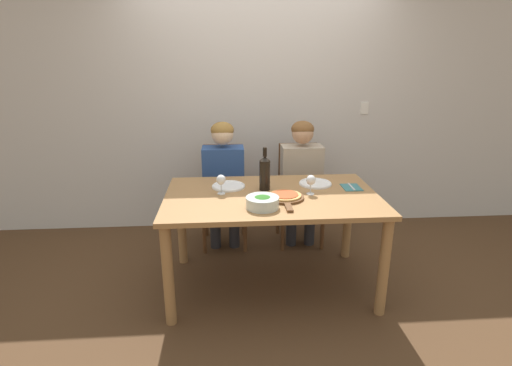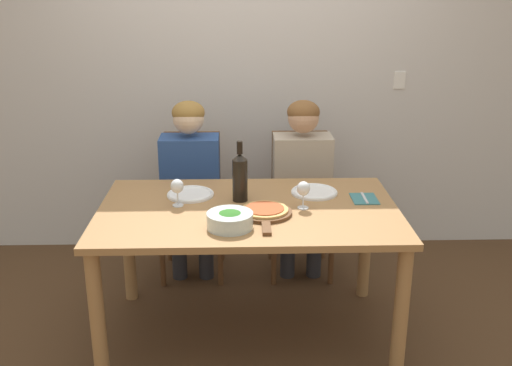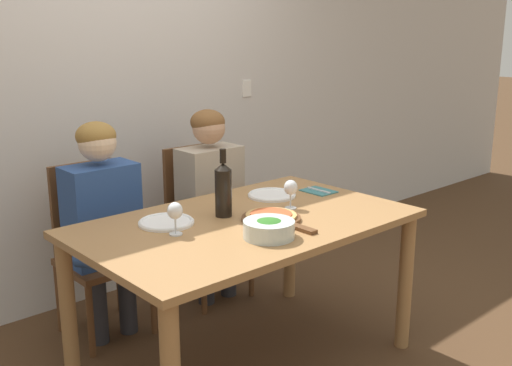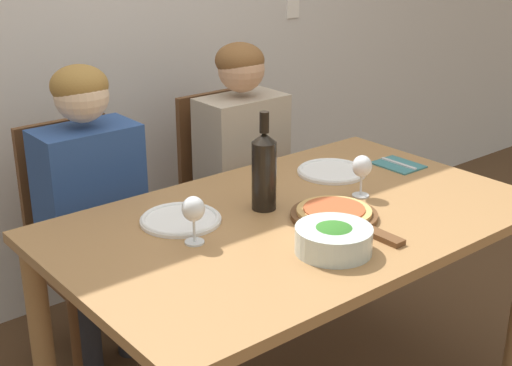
# 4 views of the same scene
# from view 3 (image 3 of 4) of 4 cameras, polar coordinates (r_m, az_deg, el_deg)

# --- Properties ---
(ground_plane) EXTENTS (40.00, 40.00, 0.00)m
(ground_plane) POSITION_cam_3_polar(r_m,az_deg,el_deg) (3.22, -0.90, -16.75)
(ground_plane) COLOR #4C331E
(back_wall) EXTENTS (10.00, 0.06, 2.70)m
(back_wall) POSITION_cam_3_polar(r_m,az_deg,el_deg) (3.83, -13.83, 9.24)
(back_wall) COLOR silver
(back_wall) RESTS_ON ground
(dining_table) EXTENTS (1.60, 0.98, 0.78)m
(dining_table) POSITION_cam_3_polar(r_m,az_deg,el_deg) (2.93, -0.95, -5.47)
(dining_table) COLOR #9E7042
(dining_table) RESTS_ON ground
(chair_left) EXTENTS (0.42, 0.42, 0.95)m
(chair_left) POSITION_cam_3_polar(r_m,az_deg,el_deg) (3.48, -15.03, -5.73)
(chair_left) COLOR brown
(chair_left) RESTS_ON ground
(chair_right) EXTENTS (0.42, 0.42, 0.95)m
(chair_right) POSITION_cam_3_polar(r_m,az_deg,el_deg) (3.84, -5.26, -3.37)
(chair_right) COLOR brown
(chair_right) RESTS_ON ground
(person_woman) EXTENTS (0.47, 0.51, 1.20)m
(person_woman) POSITION_cam_3_polar(r_m,az_deg,el_deg) (3.31, -14.35, -2.64)
(person_woman) COLOR #28282D
(person_woman) RESTS_ON ground
(person_man) EXTENTS (0.47, 0.51, 1.20)m
(person_man) POSITION_cam_3_polar(r_m,az_deg,el_deg) (3.69, -4.25, -0.48)
(person_man) COLOR #28282D
(person_man) RESTS_ON ground
(wine_bottle) EXTENTS (0.08, 0.08, 0.34)m
(wine_bottle) POSITION_cam_3_polar(r_m,az_deg,el_deg) (2.92, -3.13, -0.53)
(wine_bottle) COLOR black
(wine_bottle) RESTS_ON dining_table
(broccoli_bowl) EXTENTS (0.23, 0.23, 0.09)m
(broccoli_bowl) POSITION_cam_3_polar(r_m,az_deg,el_deg) (2.64, 1.24, -4.39)
(broccoli_bowl) COLOR silver
(broccoli_bowl) RESTS_ON dining_table
(dinner_plate_left) EXTENTS (0.26, 0.26, 0.02)m
(dinner_plate_left) POSITION_cam_3_polar(r_m,az_deg,el_deg) (2.86, -8.54, -3.69)
(dinner_plate_left) COLOR white
(dinner_plate_left) RESTS_ON dining_table
(dinner_plate_right) EXTENTS (0.26, 0.26, 0.02)m
(dinner_plate_right) POSITION_cam_3_polar(r_m,az_deg,el_deg) (3.30, 1.52, -1.13)
(dinner_plate_right) COLOR white
(dinner_plate_right) RESTS_ON dining_table
(pizza_on_board) EXTENTS (0.29, 0.43, 0.04)m
(pizza_on_board) POSITION_cam_3_polar(r_m,az_deg,el_deg) (2.88, 1.58, -3.31)
(pizza_on_board) COLOR brown
(pizza_on_board) RESTS_ON dining_table
(wine_glass_left) EXTENTS (0.07, 0.07, 0.15)m
(wine_glass_left) POSITION_cam_3_polar(r_m,az_deg,el_deg) (2.68, -7.72, -2.78)
(wine_glass_left) COLOR silver
(wine_glass_left) RESTS_ON dining_table
(wine_glass_right) EXTENTS (0.07, 0.07, 0.15)m
(wine_glass_right) POSITION_cam_3_polar(r_m,az_deg,el_deg) (3.05, 3.33, -0.56)
(wine_glass_right) COLOR silver
(wine_glass_right) RESTS_ON dining_table
(fork_on_napkin) EXTENTS (0.14, 0.18, 0.01)m
(fork_on_napkin) POSITION_cam_3_polar(r_m,az_deg,el_deg) (3.41, 5.98, -0.76)
(fork_on_napkin) COLOR #387075
(fork_on_napkin) RESTS_ON dining_table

